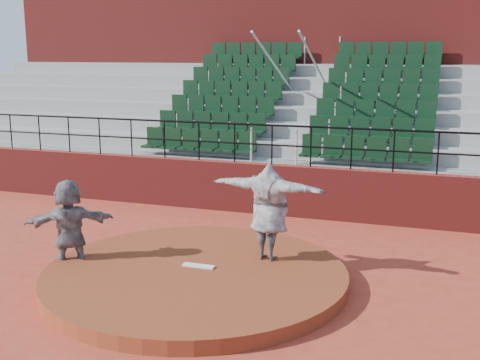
{
  "coord_description": "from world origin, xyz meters",
  "views": [
    {
      "loc": [
        4.1,
        -9.48,
        4.11
      ],
      "look_at": [
        0.0,
        2.5,
        1.4
      ],
      "focal_mm": 45.0,
      "sensor_mm": 36.0,
      "label": 1
    }
  ],
  "objects": [
    {
      "name": "fielder",
      "position": [
        -2.49,
        -0.19,
        0.9
      ],
      "size": [
        1.67,
        1.38,
        1.79
      ],
      "primitive_type": "imported",
      "rotation": [
        0.0,
        0.0,
        3.74
      ],
      "color": "black",
      "rests_on": "ground"
    },
    {
      "name": "boundary_wall",
      "position": [
        0.0,
        5.0,
        0.65
      ],
      "size": [
        24.0,
        0.3,
        1.3
      ],
      "primitive_type": "cube",
      "color": "maroon",
      "rests_on": "ground"
    },
    {
      "name": "press_box_facade",
      "position": [
        0.0,
        12.6,
        3.55
      ],
      "size": [
        24.0,
        3.0,
        7.1
      ],
      "primitive_type": "cube",
      "color": "maroon",
      "rests_on": "ground"
    },
    {
      "name": "pitcher",
      "position": [
        1.09,
        1.0,
        1.17
      ],
      "size": [
        2.33,
        0.94,
        1.84
      ],
      "primitive_type": "imported",
      "rotation": [
        0.0,
        0.0,
        2.99
      ],
      "color": "black",
      "rests_on": "pitchers_mound"
    },
    {
      "name": "pitching_rubber",
      "position": [
        0.0,
        0.15,
        0.27
      ],
      "size": [
        0.6,
        0.15,
        0.03
      ],
      "primitive_type": "cube",
      "color": "white",
      "rests_on": "pitchers_mound"
    },
    {
      "name": "wall_railing",
      "position": [
        0.0,
        5.0,
        2.03
      ],
      "size": [
        24.04,
        0.05,
        1.03
      ],
      "color": "black",
      "rests_on": "boundary_wall"
    },
    {
      "name": "ground",
      "position": [
        0.0,
        0.0,
        0.0
      ],
      "size": [
        90.0,
        90.0,
        0.0
      ],
      "primitive_type": "plane",
      "color": "#AB3A26",
      "rests_on": "ground"
    },
    {
      "name": "pitchers_mound",
      "position": [
        0.0,
        0.0,
        0.12
      ],
      "size": [
        5.5,
        5.5,
        0.25
      ],
      "primitive_type": "cylinder",
      "color": "brown",
      "rests_on": "ground"
    },
    {
      "name": "seating_deck",
      "position": [
        0.0,
        8.65,
        1.44
      ],
      "size": [
        24.0,
        5.97,
        4.63
      ],
      "color": "gray",
      "rests_on": "ground"
    }
  ]
}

